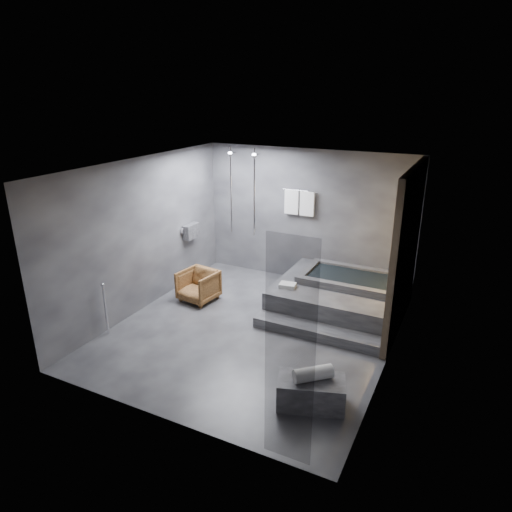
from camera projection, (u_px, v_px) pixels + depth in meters
The scene contains 7 objects.
room at pixel (282, 233), 7.30m from camera, with size 5.00×5.04×2.82m.
tub_deck at pixel (338, 296), 8.55m from camera, with size 2.20×2.00×0.50m, color #2D2D2F.
tub_step at pixel (317, 332), 7.61m from camera, with size 2.20×0.36×0.18m, color #2D2D2F.
concrete_bench at pixel (311, 392), 5.94m from camera, with size 0.87×0.48×0.39m, color #363639.
driftwood_chair at pixel (198, 286), 8.87m from camera, with size 0.65×0.67×0.61m, color #422610.
rolled_towel at pixel (313, 374), 5.83m from camera, with size 0.19×0.19×0.51m, color white.
deck_towel at pixel (288, 285), 8.30m from camera, with size 0.29×0.21×0.08m, color silver.
Camera 1 is at (3.12, -6.19, 3.92)m, focal length 32.00 mm.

